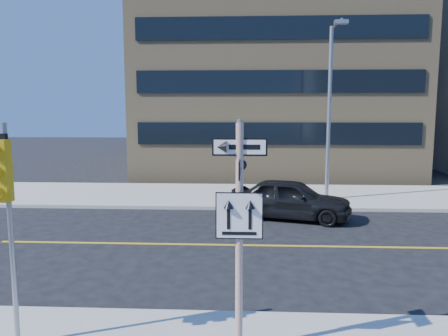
# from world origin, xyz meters

# --- Properties ---
(ground) EXTENTS (120.00, 120.00, 0.00)m
(ground) POSITION_xyz_m (0.00, 0.00, 0.00)
(ground) COLOR black
(ground) RESTS_ON ground
(sign_pole) EXTENTS (0.92, 0.92, 4.06)m
(sign_pole) POSITION_xyz_m (0.00, -2.51, 2.44)
(sign_pole) COLOR silver
(sign_pole) RESTS_ON near_sidewalk
(traffic_signal) EXTENTS (0.32, 0.45, 4.00)m
(traffic_signal) POSITION_xyz_m (-4.00, -2.66, 3.03)
(traffic_signal) COLOR gray
(traffic_signal) RESTS_ON near_sidewalk
(parked_car_a) EXTENTS (3.15, 5.12, 1.63)m
(parked_car_a) POSITION_xyz_m (1.94, 7.64, 0.81)
(parked_car_a) COLOR black
(parked_car_a) RESTS_ON ground
(streetlight_a) EXTENTS (0.55, 2.25, 8.00)m
(streetlight_a) POSITION_xyz_m (4.00, 10.76, 4.76)
(streetlight_a) COLOR gray
(streetlight_a) RESTS_ON far_sidewalk
(building_brick) EXTENTS (18.00, 18.00, 18.00)m
(building_brick) POSITION_xyz_m (2.00, 25.00, 9.00)
(building_brick) COLOR tan
(building_brick) RESTS_ON ground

